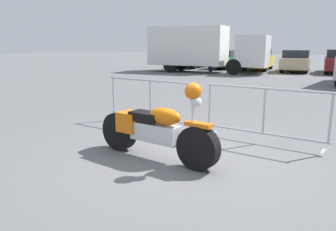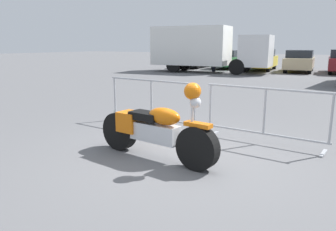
% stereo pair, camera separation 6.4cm
% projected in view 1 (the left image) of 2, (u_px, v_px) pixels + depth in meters
% --- Properties ---
extents(ground_plane, '(120.00, 120.00, 0.00)m').
position_uv_depth(ground_plane, '(187.00, 158.00, 5.42)').
color(ground_plane, '#5B5B5E').
extents(motorcycle, '(2.31, 0.44, 1.30)m').
position_uv_depth(motorcycle, '(155.00, 129.00, 5.30)').
color(motorcycle, black).
rests_on(motorcycle, ground).
extents(crowd_barrier_near, '(2.36, 0.55, 1.07)m').
position_uv_depth(crowd_barrier_near, '(150.00, 102.00, 7.39)').
color(crowd_barrier_near, '#9EA0A5').
rests_on(crowd_barrier_near, ground).
extents(crowd_barrier_far, '(2.36, 0.55, 1.07)m').
position_uv_depth(crowd_barrier_far, '(264.00, 115.00, 6.10)').
color(crowd_barrier_far, '#9EA0A5').
rests_on(crowd_barrier_far, ground).
extents(box_truck, '(7.90, 3.08, 2.98)m').
position_uv_depth(box_truck, '(201.00, 47.00, 21.54)').
color(box_truck, white).
rests_on(box_truck, ground).
extents(parked_car_black, '(2.26, 4.57, 1.50)m').
position_uv_depth(parked_car_black, '(192.00, 58.00, 26.14)').
color(parked_car_black, black).
rests_on(parked_car_black, ground).
extents(parked_car_green, '(2.09, 4.23, 1.38)m').
position_uv_depth(parked_car_green, '(224.00, 59.00, 25.10)').
color(parked_car_green, '#236B38').
rests_on(parked_car_green, ground).
extents(parked_car_yellow, '(2.25, 4.55, 1.49)m').
position_uv_depth(parked_car_yellow, '(258.00, 60.00, 23.53)').
color(parked_car_yellow, yellow).
rests_on(parked_car_yellow, ground).
extents(parked_car_tan, '(2.20, 4.45, 1.45)m').
position_uv_depth(parked_car_tan, '(296.00, 61.00, 22.10)').
color(parked_car_tan, tan).
rests_on(parked_car_tan, ground).
extents(pedestrian, '(0.47, 0.47, 1.69)m').
position_uv_depth(pedestrian, '(211.00, 58.00, 22.01)').
color(pedestrian, '#262838').
rests_on(pedestrian, ground).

